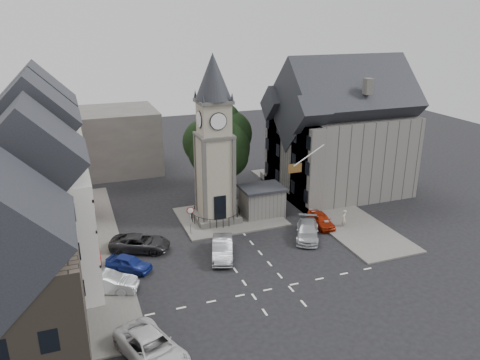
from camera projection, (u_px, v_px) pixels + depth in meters
name	position (u px, v px, depth m)	size (l,w,h in m)	color
ground	(244.00, 256.00, 39.81)	(120.00, 120.00, 0.00)	black
pavement_west	(87.00, 248.00, 40.99)	(6.00, 30.00, 0.14)	#595651
pavement_east	(321.00, 203.00, 50.79)	(6.00, 26.00, 0.14)	#595651
central_island	(230.00, 217.00, 47.35)	(10.00, 8.00, 0.16)	#595651
road_markings	(270.00, 289.00, 34.94)	(20.00, 8.00, 0.01)	silver
clock_tower	(214.00, 141.00, 44.17)	(4.86, 4.86, 16.25)	#4C4944
stone_shelter	(262.00, 201.00, 47.50)	(4.30, 3.30, 3.08)	slate
town_tree	(218.00, 139.00, 49.64)	(7.20, 7.20, 10.80)	black
warning_sign_post	(190.00, 215.00, 42.89)	(0.70, 0.19, 2.85)	black
terrace_pink	(42.00, 151.00, 46.68)	(8.10, 7.60, 12.80)	#E3A29C
terrace_cream	(40.00, 175.00, 39.61)	(8.10, 7.60, 12.80)	#EDE6C6
terrace_tudor	(37.00, 215.00, 32.67)	(8.10, 7.60, 12.00)	silver
building_sw_stone	(2.00, 298.00, 24.50)	(8.60, 7.60, 10.40)	#443C33
backdrop_west	(77.00, 143.00, 59.30)	(20.00, 10.00, 8.00)	#4C4944
east_building	(339.00, 139.00, 52.56)	(14.40, 11.40, 12.60)	slate
east_boundary_wall	(290.00, 197.00, 51.52)	(0.40, 16.00, 0.90)	slate
flagpole	(309.00, 155.00, 43.64)	(3.68, 0.10, 2.74)	white
car_west_blue	(129.00, 263.00, 37.33)	(1.53, 3.79, 1.29)	navy
car_west_silver	(106.00, 282.00, 34.45)	(1.62, 4.65, 1.53)	#9A9EA1
car_west_grey	(140.00, 243.00, 40.50)	(2.37, 5.15, 1.43)	#27272A
car_island_silver	(222.00, 248.00, 39.41)	(1.67, 4.78, 1.58)	#919399
car_island_east	(307.00, 231.00, 42.82)	(1.99, 4.89, 1.42)	#B0B5B9
car_east_red	(321.00, 220.00, 45.23)	(1.55, 3.86, 1.32)	#971E08
van_sw_white	(152.00, 349.00, 27.55)	(2.65, 5.74, 1.60)	silver
pedestrian	(344.00, 219.00, 44.89)	(0.66, 0.43, 1.81)	#BCB09B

